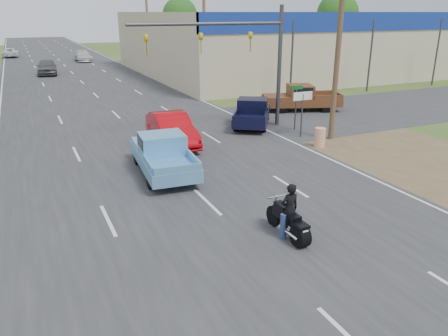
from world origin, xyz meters
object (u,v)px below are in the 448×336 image
brown_pickup (300,98)px  distant_car_white (11,53)px  red_convertible (172,130)px  distant_car_silver (83,56)px  distant_car_grey (47,67)px  navy_pickup (252,112)px  rider (289,213)px  motorcycle (290,224)px  blue_pickup (162,153)px

brown_pickup → distant_car_white: brown_pickup is taller
red_convertible → distant_car_white: bearing=100.7°
distant_car_silver → distant_car_white: distant_car_silver is taller
red_convertible → distant_car_grey: 32.01m
navy_pickup → rider: bearing=-80.4°
red_convertible → navy_pickup: 6.17m
navy_pickup → brown_pickup: 5.56m
rider → navy_pickup: size_ratio=0.32×
distant_car_grey → distant_car_white: (-3.58, 23.66, -0.17)m
navy_pickup → distant_car_grey: 31.36m
rider → navy_pickup: rider is taller
motorcycle → distant_car_white: (-7.49, 66.60, 0.18)m
distant_car_white → brown_pickup: bearing=113.3°
blue_pickup → distant_car_grey: bearing=98.2°
distant_car_white → blue_pickup: bearing=99.1°
rider → distant_car_white: rider is taller
distant_car_grey → distant_car_silver: (5.65, 12.68, -0.11)m
motorcycle → distant_car_white: bearing=95.5°
brown_pickup → distant_car_silver: size_ratio=1.15×
distant_car_grey → brown_pickup: bearing=-57.5°
blue_pickup → distant_car_grey: blue_pickup is taller
motorcycle → distant_car_silver: 55.64m
red_convertible → navy_pickup: (5.85, 1.96, 0.02)m
navy_pickup → distant_car_grey: (-9.72, 29.82, 0.01)m
motorcycle → distant_car_grey: size_ratio=0.44×
distant_car_silver → red_convertible: bearing=-91.8°
red_convertible → rider: rider is taller
brown_pickup → red_convertible: bearing=132.1°
red_convertible → brown_pickup: size_ratio=0.85×
motorcycle → distant_car_grey: 43.12m
red_convertible → brown_pickup: brown_pickup is taller
brown_pickup → distant_car_grey: 31.19m
distant_car_grey → rider: bearing=-80.6°
navy_pickup → distant_car_white: bearing=137.5°
red_convertible → blue_pickup: 4.20m
distant_car_silver → distant_car_white: bearing=130.6°
red_convertible → blue_pickup: blue_pickup is taller
distant_car_silver → distant_car_grey: bearing=-113.5°
navy_pickup → brown_pickup: brown_pickup is taller
blue_pickup → navy_pickup: blue_pickup is taller
navy_pickup → distant_car_white: size_ratio=1.07×
distant_car_grey → distant_car_silver: distant_car_grey is taller
motorcycle → brown_pickup: 18.89m
distant_car_grey → distant_car_silver: 13.88m
motorcycle → distant_car_white: size_ratio=0.45×
brown_pickup → distant_car_grey: brown_pickup is taller
brown_pickup → distant_car_white: 54.32m
blue_pickup → navy_pickup: bearing=42.2°
rider → distant_car_white: 66.96m
blue_pickup → distant_car_white: (-5.75, 59.27, -0.20)m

